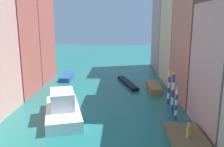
# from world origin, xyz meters

# --- Properties ---
(ground_plane) EXTENTS (154.00, 154.00, 0.00)m
(ground_plane) POSITION_xyz_m (0.00, 24.50, 0.00)
(ground_plane) COLOR #1E6B66
(building_left_2) EXTENTS (7.29, 7.96, 17.86)m
(building_left_2) POSITION_xyz_m (-14.26, 20.92, 8.95)
(building_left_2) COLOR #B25147
(building_left_2) RESTS_ON ground
(building_left_3) EXTENTS (7.29, 9.26, 20.40)m
(building_left_3) POSITION_xyz_m (-14.26, 29.61, 10.22)
(building_left_3) COLOR #B25147
(building_left_3) RESTS_ON ground
(building_right_2) EXTENTS (7.29, 10.30, 17.97)m
(building_right_2) POSITION_xyz_m (14.26, 19.13, 9.00)
(building_right_2) COLOR #C6705B
(building_right_2) RESTS_ON ground
(building_right_3) EXTENTS (7.29, 10.69, 16.03)m
(building_right_3) POSITION_xyz_m (14.26, 29.69, 8.02)
(building_right_3) COLOR beige
(building_right_3) RESTS_ON ground
(building_right_4) EXTENTS (7.29, 11.83, 19.96)m
(building_right_4) POSITION_xyz_m (14.26, 41.28, 9.99)
(building_right_4) COLOR tan
(building_right_4) RESTS_ON ground
(waterfront_dock) EXTENTS (3.22, 6.02, 0.67)m
(waterfront_dock) POSITION_xyz_m (8.78, 6.42, 0.33)
(waterfront_dock) COLOR brown
(waterfront_dock) RESTS_ON ground
(person_on_dock) EXTENTS (0.36, 0.36, 1.48)m
(person_on_dock) POSITION_xyz_m (8.68, 6.01, 1.35)
(person_on_dock) COLOR gold
(person_on_dock) RESTS_ON waterfront_dock
(mooring_pole_0) EXTENTS (0.29, 0.29, 3.92)m
(mooring_pole_0) POSITION_xyz_m (8.86, 11.43, 2.01)
(mooring_pole_0) COLOR #1E479E
(mooring_pole_0) RESTS_ON ground
(mooring_pole_1) EXTENTS (0.38, 0.38, 5.06)m
(mooring_pole_1) POSITION_xyz_m (9.01, 14.00, 2.59)
(mooring_pole_1) COLOR #1E479E
(mooring_pole_1) RESTS_ON ground
(mooring_pole_2) EXTENTS (0.34, 0.34, 4.87)m
(mooring_pole_2) POSITION_xyz_m (9.14, 16.85, 2.49)
(mooring_pole_2) COLOR #1E479E
(mooring_pole_2) RESTS_ON ground
(vaporetto_white) EXTENTS (6.06, 9.86, 3.22)m
(vaporetto_white) POSITION_xyz_m (-4.11, 11.89, 1.14)
(vaporetto_white) COLOR white
(vaporetto_white) RESTS_ON ground
(gondola_black) EXTENTS (3.54, 9.19, 0.51)m
(gondola_black) POSITION_xyz_m (3.96, 26.94, 0.25)
(gondola_black) COLOR black
(gondola_black) RESTS_ON ground
(motorboat_0) EXTENTS (2.07, 5.88, 0.80)m
(motorboat_0) POSITION_xyz_m (-7.73, 30.59, 0.40)
(motorboat_0) COLOR #234C93
(motorboat_0) RESTS_ON ground
(motorboat_1) EXTENTS (1.97, 6.42, 0.87)m
(motorboat_1) POSITION_xyz_m (8.16, 23.97, 0.44)
(motorboat_1) COLOR olive
(motorboat_1) RESTS_ON ground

